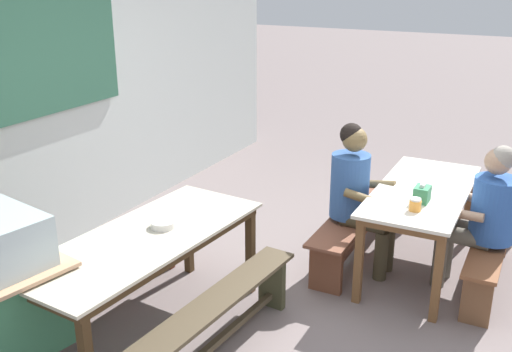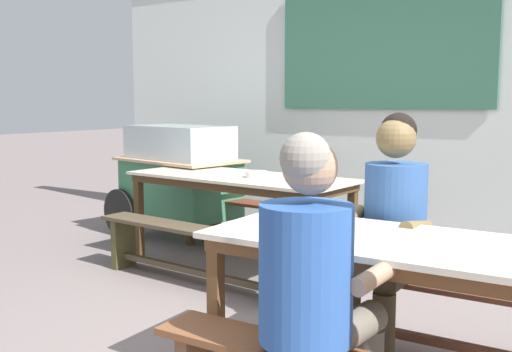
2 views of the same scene
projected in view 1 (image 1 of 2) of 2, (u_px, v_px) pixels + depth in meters
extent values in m
plane|color=slate|center=(338.00, 301.00, 4.59)|extent=(40.00, 40.00, 0.00)
cube|color=silver|center=(65.00, 103.00, 5.33)|extent=(7.25, 0.12, 2.57)
cube|color=#34674E|center=(27.00, 50.00, 4.75)|extent=(2.07, 0.03, 1.13)
cube|color=beige|center=(144.00, 237.00, 3.97)|extent=(1.89, 0.88, 0.02)
cube|color=#442F1A|center=(145.00, 243.00, 3.99)|extent=(1.80, 0.82, 0.06)
cube|color=#442F1A|center=(188.00, 236.00, 4.93)|extent=(0.06, 0.06, 0.66)
cube|color=#442F1A|center=(250.00, 254.00, 4.62)|extent=(0.06, 0.06, 0.66)
cube|color=#442F1A|center=(17.00, 336.00, 3.60)|extent=(0.06, 0.06, 0.66)
cube|color=beige|center=(423.00, 190.00, 4.82)|extent=(1.60, 0.72, 0.03)
cube|color=brown|center=(422.00, 195.00, 4.83)|extent=(1.52, 0.66, 0.06)
cube|color=brown|center=(404.00, 201.00, 5.67)|extent=(0.06, 0.06, 0.66)
cube|color=brown|center=(467.00, 211.00, 5.43)|extent=(0.06, 0.06, 0.66)
cube|color=brown|center=(359.00, 263.00, 4.47)|extent=(0.06, 0.06, 0.66)
cube|color=brown|center=(437.00, 281.00, 4.23)|extent=(0.06, 0.06, 0.66)
cube|color=brown|center=(90.00, 259.00, 4.36)|extent=(1.84, 0.39, 0.03)
cube|color=#5F2B1C|center=(162.00, 245.00, 5.07)|extent=(0.08, 0.21, 0.40)
cube|color=#593617|center=(0.00, 338.00, 3.80)|extent=(0.08, 0.21, 0.40)
cube|color=brown|center=(94.00, 296.00, 4.47)|extent=(1.55, 0.17, 0.04)
cube|color=#4A3E2C|center=(213.00, 303.00, 3.80)|extent=(1.74, 0.38, 0.03)
cube|color=#43422B|center=(272.00, 283.00, 4.46)|extent=(0.08, 0.21, 0.40)
cube|color=#4A3E2C|center=(214.00, 344.00, 3.90)|extent=(1.44, 0.16, 0.04)
cube|color=brown|center=(354.00, 214.00, 5.16)|extent=(1.60, 0.33, 0.03)
cube|color=brown|center=(375.00, 209.00, 5.80)|extent=(0.06, 0.27, 0.40)
cube|color=brown|center=(326.00, 269.00, 4.67)|extent=(0.06, 0.27, 0.40)
cube|color=brown|center=(352.00, 246.00, 5.27)|extent=(1.31, 0.06, 0.04)
cube|color=brown|center=(491.00, 240.00, 4.68)|extent=(1.47, 0.26, 0.03)
cube|color=brown|center=(496.00, 234.00, 5.27)|extent=(0.06, 0.21, 0.39)
cube|color=brown|center=(477.00, 300.00, 4.24)|extent=(0.06, 0.21, 0.39)
cube|color=brown|center=(486.00, 274.00, 4.79)|extent=(1.19, 0.06, 0.04)
cylinder|color=#333333|center=(45.00, 341.00, 3.90)|extent=(0.05, 0.05, 0.24)
cylinder|color=#3F3F3F|center=(68.00, 255.00, 3.90)|extent=(0.15, 0.64, 0.04)
cylinder|color=#696355|center=(446.00, 253.00, 4.89)|extent=(0.11, 0.11, 0.42)
cylinder|color=#696355|center=(439.00, 262.00, 4.75)|extent=(0.11, 0.11, 0.42)
cylinder|color=#696355|center=(471.00, 229.00, 4.72)|extent=(0.16, 0.39, 0.13)
cylinder|color=#696355|center=(465.00, 237.00, 4.58)|extent=(0.16, 0.39, 0.13)
cylinder|color=#2D56A3|center=(494.00, 209.00, 4.48)|extent=(0.34, 0.34, 0.50)
sphere|color=tan|center=(498.00, 162.00, 4.36)|extent=(0.20, 0.20, 0.20)
sphere|color=gray|center=(503.00, 158.00, 4.34)|extent=(0.18, 0.18, 0.18)
cylinder|color=tan|center=(476.00, 199.00, 4.73)|extent=(0.10, 0.31, 0.09)
cylinder|color=tan|center=(463.00, 214.00, 4.43)|extent=(0.10, 0.31, 0.08)
cylinder|color=#423A27|center=(381.00, 256.00, 4.85)|extent=(0.11, 0.11, 0.42)
cylinder|color=#423A27|center=(388.00, 247.00, 5.00)|extent=(0.11, 0.11, 0.42)
cylinder|color=#423A27|center=(363.00, 222.00, 4.84)|extent=(0.14, 0.38, 0.13)
cylinder|color=#423A27|center=(371.00, 215.00, 4.99)|extent=(0.14, 0.38, 0.13)
cylinder|color=#325795|center=(350.00, 186.00, 4.90)|extent=(0.32, 0.32, 0.54)
sphere|color=brown|center=(355.00, 139.00, 4.76)|extent=(0.20, 0.20, 0.20)
sphere|color=black|center=(351.00, 135.00, 4.76)|extent=(0.19, 0.19, 0.19)
cylinder|color=brown|center=(363.00, 198.00, 4.68)|extent=(0.08, 0.31, 0.11)
cylinder|color=brown|center=(378.00, 184.00, 4.97)|extent=(0.08, 0.31, 0.11)
cube|color=#337C52|center=(422.00, 194.00, 4.53)|extent=(0.15, 0.11, 0.12)
cube|color=white|center=(423.00, 185.00, 4.50)|extent=(0.06, 0.03, 0.02)
cylinder|color=orange|center=(415.00, 205.00, 4.37)|extent=(0.09, 0.09, 0.08)
cylinder|color=white|center=(416.00, 199.00, 4.35)|extent=(0.08, 0.08, 0.02)
cylinder|color=silver|center=(163.00, 224.00, 4.10)|extent=(0.18, 0.18, 0.05)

